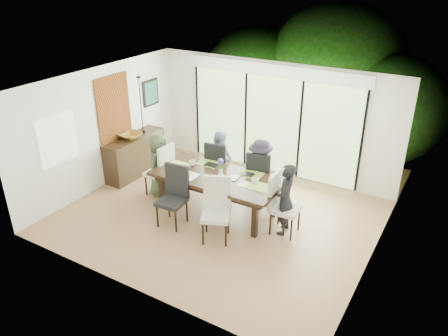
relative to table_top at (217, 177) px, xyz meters
The scene contains 62 objects.
floor 0.83m from the table_top, 56.87° to the right, with size 6.00×5.00×0.01m, color brown.
ceiling 1.93m from the table_top, 56.87° to the right, with size 6.00×5.00×0.01m, color white.
wall_back 2.38m from the table_top, 86.84° to the left, with size 6.00×0.02×2.70m, color silver.
wall_front 2.77m from the table_top, 87.30° to the right, with size 6.00×0.02×2.70m, color white.
wall_left 2.94m from the table_top, behind, with size 0.02×5.00×2.70m, color silver.
wall_right 3.19m from the table_top, ahead, with size 0.02×5.00×2.70m, color beige.
glass_doors 2.31m from the table_top, 86.79° to the left, with size 4.20×0.02×2.30m, color #598C3F.
blinds_header 2.84m from the table_top, 86.78° to the left, with size 4.40×0.06×0.28m, color white.
mullion_a 3.03m from the table_top, 131.06° to the left, with size 0.05×0.04×2.30m, color black.
mullion_b 2.37m from the table_top, 104.19° to the left, with size 0.05×0.04×2.30m, color black.
mullion_c 2.45m from the table_top, 69.92° to the left, with size 0.05×0.04×2.30m, color black.
mullion_d 3.20m from the table_top, 45.47° to the left, with size 0.05×0.04×2.30m, color black.
side_window 3.25m from the table_top, 153.85° to the right, with size 0.02×0.90×1.00m, color #8CAD7F.
deck 3.32m from the table_top, 87.72° to the left, with size 6.00×1.80×0.10m, color brown.
rail_top 4.01m from the table_top, 88.18° to the left, with size 6.00×0.08×0.06m, color brown.
foliage_left 5.32m from the table_top, 108.48° to the left, with size 3.20×3.20×3.20m, color #14380F.
foliage_mid 5.72m from the table_top, 84.62° to the left, with size 4.00×4.00×4.00m, color #14380F.
foliage_right 5.36m from the table_top, 64.15° to the left, with size 2.80×2.80×2.80m, color #14380F.
foliage_far 6.38m from the table_top, 94.29° to the left, with size 3.60×3.60×3.60m, color #14380F.
table_top is the anchor object (origin of this frame).
table_apron 0.10m from the table_top, 90.00° to the left, with size 2.41×0.99×0.11m, color black.
table_leg_fl 1.23m from the table_top, 158.29° to the right, with size 0.10×0.10×0.76m, color black.
table_leg_fr 1.23m from the table_top, 21.71° to the right, with size 0.10×0.10×0.76m, color black.
table_leg_bl 1.23m from the table_top, 158.29° to the left, with size 0.10×0.10×0.76m, color black.
table_leg_br 1.23m from the table_top, 21.71° to the left, with size 0.10×0.10×0.76m, color black.
chair_left_end 1.51m from the table_top, behind, with size 0.50×0.50×1.21m, color beige, non-canonical shape.
chair_right_end 1.51m from the table_top, ahead, with size 0.50×0.50×1.21m, color beige, non-canonical shape.
chair_far_left 0.98m from the table_top, 117.90° to the left, with size 0.50×0.50×1.21m, color black, non-canonical shape.
chair_far_right 1.03m from the table_top, 57.09° to the left, with size 0.50×0.50×1.21m, color black, non-canonical shape.
chair_near_left 1.02m from the table_top, 119.89° to the right, with size 0.50×0.50×1.21m, color black, non-canonical shape.
chair_near_right 1.02m from the table_top, 60.11° to the right, with size 0.50×0.50×1.21m, color beige, non-canonical shape.
person_left_end 1.48m from the table_top, behind, with size 0.66×0.42×1.42m, color #3B4A31.
person_right_end 1.48m from the table_top, ahead, with size 0.66×0.42×1.42m, color black.
person_far_left 0.95m from the table_top, 118.47° to the left, with size 0.66×0.42×1.42m, color #7996AF.
person_far_right 1.00m from the table_top, 56.47° to the left, with size 0.66×0.42×1.42m, color black.
placemat_left 0.95m from the table_top, behind, with size 0.48×0.35×0.01m, color #A2C546.
placemat_right 0.95m from the table_top, ahead, with size 0.48×0.35×0.01m, color #89B540.
placemat_far_l 0.60m from the table_top, 138.37° to the left, with size 0.48×0.35×0.01m, color #85AE3E.
placemat_far_r 0.68m from the table_top, 36.03° to the left, with size 0.48×0.35×0.01m, color olive.
placemat_paper 0.63m from the table_top, 151.39° to the right, with size 0.48×0.35×0.01m, color white.
tablet_far_l 0.50m from the table_top, 135.00° to the left, with size 0.29×0.20×0.01m, color black.
tablet_far_r 0.61m from the table_top, 34.99° to the left, with size 0.26×0.19×0.01m, color black.
papers 0.70m from the table_top, ahead, with size 0.33×0.24×0.00m, color white.
platter_base 0.63m from the table_top, 151.39° to the right, with size 0.29×0.29×0.03m, color white.
platter_snacks 0.63m from the table_top, 151.39° to the right, with size 0.22×0.22×0.02m, color orange.
vase 0.12m from the table_top, 45.00° to the left, with size 0.09×0.09×0.13m, color silver.
hyacinth_stems 0.24m from the table_top, 45.00° to the left, with size 0.04×0.04×0.18m, color #337226.
hyacinth_blooms 0.35m from the table_top, 45.00° to the left, with size 0.12×0.12×0.12m, color #4E49B8.
laptop 0.86m from the table_top, behind, with size 0.36×0.23×0.03m, color silver.
cup_a 0.72m from the table_top, 167.91° to the left, with size 0.14×0.14×0.11m, color white.
cup_b 0.20m from the table_top, 33.69° to the right, with size 0.11×0.11×0.10m, color white.
cup_c 0.81m from the table_top, ahead, with size 0.14×0.14×0.11m, color white.
book 0.26m from the table_top, 11.31° to the left, with size 0.18×0.25×0.02m, color white.
sideboard 2.70m from the table_top, 168.73° to the left, with size 0.48×1.69×0.95m, color black.
bowl 2.68m from the table_top, behind, with size 0.50×0.50×0.12m, color brown.
candlestick_base 2.78m from the table_top, 161.63° to the left, with size 0.11×0.11×0.04m, color black.
candlestick_shaft 2.90m from the table_top, 161.63° to the left, with size 0.03×0.03×1.32m, color black.
candlestick_pan 3.16m from the table_top, 161.63° to the left, with size 0.11×0.11×0.03m, color black.
candle 3.19m from the table_top, 161.63° to the left, with size 0.04×0.04×0.11m, color silver.
tapestry 2.99m from the table_top, behind, with size 0.02×1.00×1.50m, color #9A4516.
art_frame 3.36m from the table_top, 152.11° to the left, with size 0.03×0.55×0.65m, color black.
art_canvas 3.34m from the table_top, 151.94° to the left, with size 0.01×0.45×0.55m, color #19514F.
Camera 1 is at (3.97, -6.44, 4.71)m, focal length 35.00 mm.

